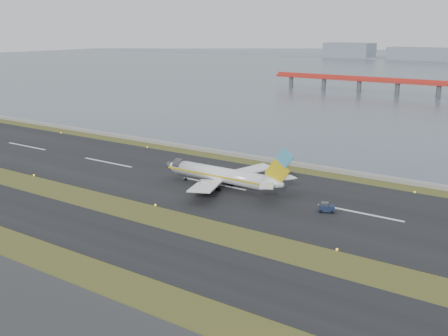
% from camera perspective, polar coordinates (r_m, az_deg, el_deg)
% --- Properties ---
extents(ground, '(1000.00, 1000.00, 0.00)m').
position_cam_1_polar(ground, '(124.61, -9.32, -4.70)').
color(ground, '#414C1B').
rests_on(ground, ground).
extents(taxiway_strip, '(1000.00, 18.00, 0.10)m').
position_cam_1_polar(taxiway_strip, '(116.99, -13.49, -6.16)').
color(taxiway_strip, black).
rests_on(taxiway_strip, ground).
extents(runway_strip, '(1000.00, 45.00, 0.10)m').
position_cam_1_polar(runway_strip, '(146.20, -1.01, -1.62)').
color(runway_strip, black).
rests_on(runway_strip, ground).
extents(seawall, '(1000.00, 2.50, 1.00)m').
position_cam_1_polar(seawall, '(170.27, 5.04, 0.77)').
color(seawall, gray).
rests_on(seawall, ground).
extents(airliner, '(38.52, 32.89, 12.80)m').
position_cam_1_polar(airliner, '(141.28, -0.02, -0.76)').
color(airliner, white).
rests_on(airliner, ground).
extents(pushback_tug, '(4.01, 3.21, 2.25)m').
position_cam_1_polar(pushback_tug, '(126.19, 10.37, -3.98)').
color(pushback_tug, '#15203B').
rests_on(pushback_tug, ground).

